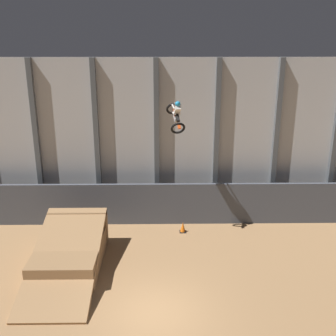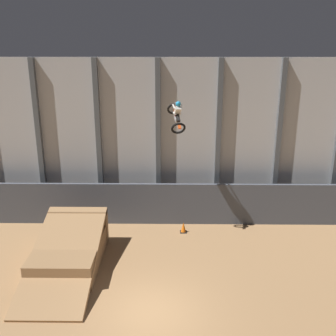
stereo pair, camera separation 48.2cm
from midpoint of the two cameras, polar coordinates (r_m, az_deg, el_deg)
ground_plane at (r=16.03m, az=-1.59°, el=-20.30°), size 60.00×60.00×0.00m
arena_back_wall at (r=22.39m, az=-0.79°, el=4.09°), size 32.00×0.40×9.10m
lower_barrier at (r=22.16m, az=-0.84°, el=-5.23°), size 31.36×0.20×2.39m
dirt_ramp at (r=19.17m, az=-13.32°, el=-11.46°), size 2.92×6.34×2.00m
rider_bike_solo at (r=19.67m, az=1.98°, el=7.67°), size 1.02×1.86×1.70m
traffic_cone_near_ramp at (r=21.57m, az=2.90°, el=-8.61°), size 0.36×0.36×0.58m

